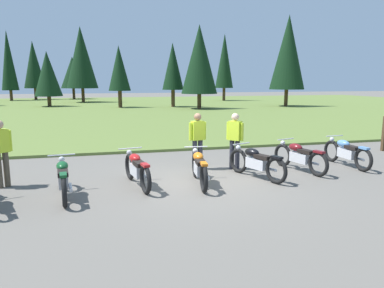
% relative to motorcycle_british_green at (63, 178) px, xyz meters
% --- Properties ---
extents(ground_plane, '(140.00, 140.00, 0.00)m').
position_rel_motorcycle_british_green_xyz_m(ground_plane, '(3.26, 0.46, -0.44)').
color(ground_plane, '#605B54').
extents(grass_moorland, '(80.00, 44.00, 0.10)m').
position_rel_motorcycle_british_green_xyz_m(grass_moorland, '(3.26, 26.65, -0.39)').
color(grass_moorland, '#5B7033').
rests_on(grass_moorland, ground).
extents(forest_treeline, '(40.13, 26.08, 8.84)m').
position_rel_motorcycle_british_green_xyz_m(forest_treeline, '(-1.95, 32.08, 4.16)').
color(forest_treeline, '#47331E').
rests_on(forest_treeline, ground).
extents(motorcycle_british_green, '(0.62, 2.10, 0.88)m').
position_rel_motorcycle_british_green_xyz_m(motorcycle_british_green, '(0.00, 0.00, 0.00)').
color(motorcycle_british_green, black).
rests_on(motorcycle_british_green, ground).
extents(motorcycle_red, '(0.68, 2.09, 0.88)m').
position_rel_motorcycle_british_green_xyz_m(motorcycle_red, '(1.70, 0.47, 0.00)').
color(motorcycle_red, black).
rests_on(motorcycle_red, ground).
extents(motorcycle_orange, '(0.62, 2.10, 0.88)m').
position_rel_motorcycle_british_green_xyz_m(motorcycle_orange, '(3.25, 0.25, 0.00)').
color(motorcycle_orange, black).
rests_on(motorcycle_orange, ground).
extents(motorcycle_black, '(0.94, 1.99, 0.88)m').
position_rel_motorcycle_british_green_xyz_m(motorcycle_black, '(4.89, 0.45, 0.00)').
color(motorcycle_black, black).
rests_on(motorcycle_black, ground).
extents(motorcycle_maroon, '(0.77, 2.06, 0.88)m').
position_rel_motorcycle_british_green_xyz_m(motorcycle_maroon, '(6.43, 0.84, 0.00)').
color(motorcycle_maroon, black).
rests_on(motorcycle_maroon, ground).
extents(motorcycle_sky_blue, '(0.62, 2.10, 0.88)m').
position_rel_motorcycle_british_green_xyz_m(motorcycle_sky_blue, '(8.16, 1.04, 0.00)').
color(motorcycle_sky_blue, black).
rests_on(motorcycle_sky_blue, ground).
extents(rider_in_hivis_vest, '(0.40, 0.43, 1.67)m').
position_rel_motorcycle_british_green_xyz_m(rider_in_hivis_vest, '(4.68, 1.51, 0.51)').
color(rider_in_hivis_vest, '#2D2D38').
rests_on(rider_in_hivis_vest, ground).
extents(rider_checking_bike, '(0.54, 0.28, 1.67)m').
position_rel_motorcycle_british_green_xyz_m(rider_checking_bike, '(3.62, 1.82, 0.51)').
color(rider_checking_bike, '#2D2D38').
rests_on(rider_checking_bike, ground).
extents(rider_near_row_end, '(0.47, 0.39, 1.67)m').
position_rel_motorcycle_british_green_xyz_m(rider_near_row_end, '(-1.51, 1.18, 0.51)').
color(rider_near_row_end, '#4C4233').
rests_on(rider_near_row_end, ground).
extents(trail_marker_post, '(0.12, 0.12, 1.30)m').
position_rel_motorcycle_british_green_xyz_m(trail_marker_post, '(11.13, 2.85, 0.21)').
color(trail_marker_post, '#47331E').
rests_on(trail_marker_post, ground).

